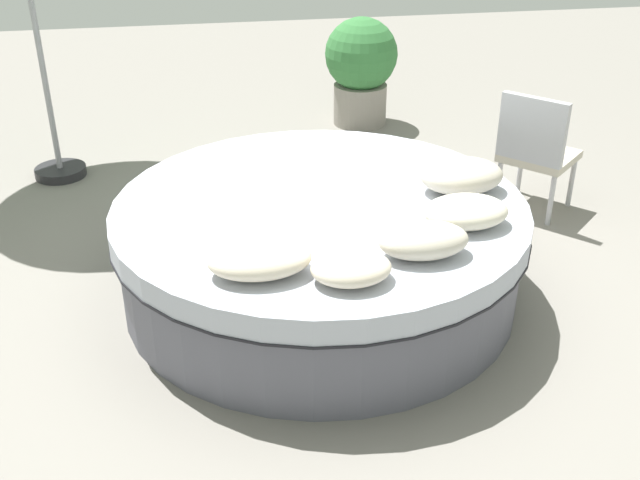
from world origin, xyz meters
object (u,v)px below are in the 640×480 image
at_px(round_bed, 320,248).
at_px(throw_pillow_2, 423,240).
at_px(throw_pillow_0, 260,259).
at_px(throw_pillow_1, 352,268).
at_px(patio_chair, 536,146).
at_px(throw_pillow_4, 462,176).
at_px(planter, 361,66).
at_px(throw_pillow_3, 466,212).

bearing_deg(round_bed, throw_pillow_2, 120.55).
bearing_deg(throw_pillow_0, round_bed, -120.08).
distance_m(throw_pillow_1, patio_chair, 2.61).
bearing_deg(throw_pillow_4, throw_pillow_2, 57.98).
relative_size(throw_pillow_1, planter, 0.39).
distance_m(throw_pillow_2, patio_chair, 2.18).
height_order(throw_pillow_3, patio_chair, patio_chair).
bearing_deg(throw_pillow_2, round_bed, -59.45).
xyz_separation_m(throw_pillow_2, throw_pillow_4, (-0.48, -0.77, 0.01)).
relative_size(throw_pillow_4, patio_chair, 0.55).
xyz_separation_m(throw_pillow_0, throw_pillow_1, (-0.46, 0.15, -0.01)).
xyz_separation_m(throw_pillow_2, throw_pillow_3, (-0.35, -0.31, -0.01)).
xyz_separation_m(patio_chair, planter, (0.88, -2.27, 0.04)).
xyz_separation_m(round_bed, throw_pillow_0, (0.46, 0.79, 0.41)).
bearing_deg(throw_pillow_3, throw_pillow_1, 32.41).
relative_size(round_bed, patio_chair, 2.67).
relative_size(throw_pillow_1, patio_chair, 0.43).
distance_m(round_bed, throw_pillow_3, 0.99).
relative_size(throw_pillow_0, throw_pillow_1, 1.30).
bearing_deg(throw_pillow_3, throw_pillow_2, 41.38).
height_order(throw_pillow_4, patio_chair, patio_chair).
bearing_deg(round_bed, throw_pillow_1, 90.23).
distance_m(throw_pillow_1, throw_pillow_4, 1.33).
bearing_deg(patio_chair, throw_pillow_2, -83.30).
bearing_deg(throw_pillow_4, throw_pillow_3, 74.13).
height_order(throw_pillow_3, throw_pillow_4, throw_pillow_4).
relative_size(throw_pillow_1, throw_pillow_3, 0.83).
bearing_deg(throw_pillow_2, planter, -97.61).
relative_size(round_bed, throw_pillow_2, 5.20).
relative_size(throw_pillow_0, throw_pillow_3, 1.09).
relative_size(throw_pillow_1, throw_pillow_4, 0.79).
bearing_deg(throw_pillow_1, throw_pillow_2, -156.32).
height_order(throw_pillow_0, throw_pillow_4, throw_pillow_4).
relative_size(throw_pillow_0, patio_chair, 0.56).
relative_size(throw_pillow_3, throw_pillow_4, 0.94).
xyz_separation_m(throw_pillow_3, planter, (-0.18, -3.62, -0.15)).
height_order(throw_pillow_2, patio_chair, patio_chair).
bearing_deg(throw_pillow_2, throw_pillow_4, -122.02).
distance_m(throw_pillow_2, throw_pillow_3, 0.47).
relative_size(throw_pillow_2, throw_pillow_4, 0.94).
bearing_deg(throw_pillow_1, round_bed, -89.77).
bearing_deg(patio_chair, throw_pillow_3, -81.01).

